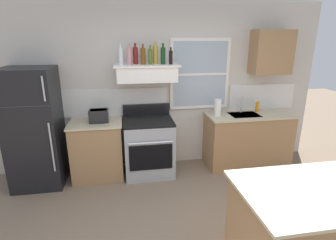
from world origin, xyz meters
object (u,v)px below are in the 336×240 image
(refrigerator, at_px, (35,128))
(toaster, at_px, (99,116))
(dish_soap_bottle, at_px, (257,107))
(bottle_champagne_gold_foil, at_px, (156,55))
(kitchen_island, at_px, (313,233))
(stove_range, at_px, (149,146))
(bottle_balsamic_dark, at_px, (171,57))
(bottle_clear_tall, at_px, (121,56))
(bottle_dark_green_wine, at_px, (163,55))
(bottle_amber_wine, at_px, (143,56))
(bottle_rose_pink, at_px, (129,56))
(paper_towel_roll, at_px, (218,108))
(bottle_olive_oil_square, at_px, (150,56))
(bottle_red_label_wine, at_px, (135,55))

(refrigerator, distance_m, toaster, 0.92)
(dish_soap_bottle, bearing_deg, bottle_champagne_gold_foil, 179.84)
(kitchen_island, bearing_deg, stove_range, 119.75)
(bottle_balsamic_dark, bearing_deg, kitchen_island, -68.23)
(bottle_clear_tall, relative_size, bottle_dark_green_wine, 0.98)
(refrigerator, xyz_separation_m, bottle_amber_wine, (1.61, 0.12, 1.00))
(bottle_rose_pink, bearing_deg, paper_towel_roll, -2.09)
(bottle_olive_oil_square, bearing_deg, bottle_amber_wine, 169.44)
(bottle_red_label_wine, bearing_deg, toaster, -166.58)
(dish_soap_bottle, bearing_deg, kitchen_island, -104.90)
(bottle_red_label_wine, relative_size, dish_soap_bottle, 1.71)
(bottle_amber_wine, height_order, bottle_dark_green_wine, bottle_dark_green_wine)
(stove_range, height_order, bottle_amber_wine, bottle_amber_wine)
(bottle_olive_oil_square, height_order, paper_towel_roll, bottle_olive_oil_square)
(bottle_rose_pink, xyz_separation_m, bottle_dark_green_wine, (0.49, -0.02, 0.00))
(stove_range, xyz_separation_m, bottle_olive_oil_square, (0.06, 0.08, 1.40))
(stove_range, relative_size, bottle_dark_green_wine, 3.57)
(bottle_amber_wine, relative_size, bottle_olive_oil_square, 1.05)
(paper_towel_roll, xyz_separation_m, dish_soap_bottle, (0.74, 0.10, -0.04))
(bottle_clear_tall, relative_size, bottle_olive_oil_square, 1.08)
(kitchen_island, bearing_deg, bottle_amber_wine, 119.47)
(bottle_red_label_wine, bearing_deg, bottle_clear_tall, -162.93)
(paper_towel_roll, bearing_deg, bottle_balsamic_dark, 179.71)
(bottle_dark_green_wine, bearing_deg, bottle_rose_pink, 177.86)
(toaster, relative_size, bottle_red_label_wine, 0.97)
(toaster, height_order, bottle_red_label_wine, bottle_red_label_wine)
(bottle_amber_wine, bearing_deg, bottle_olive_oil_square, -10.56)
(stove_range, bearing_deg, bottle_clear_tall, 166.66)
(bottle_rose_pink, height_order, bottle_champagne_gold_foil, bottle_champagne_gold_foil)
(refrigerator, distance_m, stove_range, 1.70)
(bottle_amber_wine, xyz_separation_m, bottle_dark_green_wine, (0.29, -0.03, 0.00))
(bottle_rose_pink, xyz_separation_m, dish_soap_bottle, (2.13, 0.05, -0.87))
(bottle_rose_pink, distance_m, bottle_dark_green_wine, 0.50)
(refrigerator, bearing_deg, kitchen_island, -36.83)
(bottle_red_label_wine, xyz_separation_m, dish_soap_bottle, (2.03, -0.02, -0.87))
(bottle_red_label_wine, distance_m, bottle_dark_green_wine, 0.41)
(bottle_amber_wine, xyz_separation_m, dish_soap_bottle, (1.92, 0.04, -0.87))
(toaster, distance_m, bottle_clear_tall, 0.94)
(bottle_balsamic_dark, xyz_separation_m, kitchen_island, (0.90, -2.24, -1.39))
(bottle_dark_green_wine, height_order, dish_soap_bottle, bottle_dark_green_wine)
(bottle_rose_pink, relative_size, bottle_olive_oil_square, 1.07)
(refrigerator, distance_m, bottle_olive_oil_square, 1.98)
(stove_range, distance_m, bottle_dark_green_wine, 1.43)
(bottle_red_label_wine, bearing_deg, bottle_rose_pink, -145.19)
(bottle_olive_oil_square, xyz_separation_m, dish_soap_bottle, (1.82, 0.05, -0.86))
(bottle_champagne_gold_foil, relative_size, paper_towel_roll, 1.22)
(stove_range, bearing_deg, bottle_amber_wine, 113.05)
(toaster, bearing_deg, bottle_olive_oil_square, 4.91)
(bottle_amber_wine, height_order, bottle_balsamic_dark, bottle_amber_wine)
(bottle_clear_tall, bearing_deg, toaster, -168.78)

